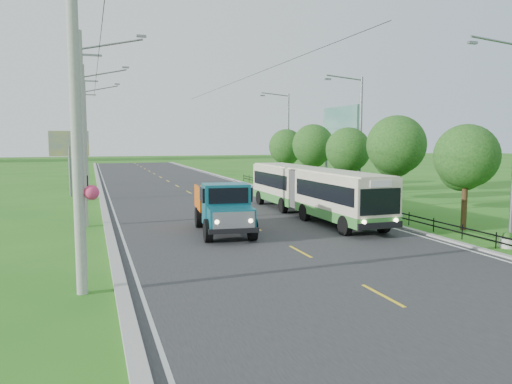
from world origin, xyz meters
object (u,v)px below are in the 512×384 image
planter_near (397,214)px  bus (312,188)px  planter_far (290,188)px  pole_far (86,133)px  tree_fourth (348,152)px  tree_fifth (313,147)px  pole_nearest (79,125)px  pole_mid (85,132)px  tree_third (396,148)px  dump_truck (223,204)px  tree_second (465,160)px  billboard_right (340,130)px  pole_near (83,128)px  streetlight_mid (359,134)px  tree_back (286,149)px  streetlight_far (287,136)px  billboard_left (69,148)px  planter_front (507,241)px  planter_mid (332,198)px

planter_near → bus: (-4.25, 2.38, 1.39)m
planter_near → planter_far: (0.00, 16.00, 0.00)m
pole_far → tree_fourth: (18.12, -18.86, -1.51)m
tree_fourth → tree_fifth: 6.01m
pole_nearest → pole_mid: 24.00m
tree_third → dump_truck: size_ratio=0.98×
pole_far → bus: 27.87m
tree_second → billboard_right: bearing=82.2°
pole_near → streetlight_mid: bearing=14.8°
tree_third → tree_fifth: (-0.00, 12.00, -0.13)m
streetlight_mid → dump_truck: (-12.55, -9.02, -3.50)m
pole_mid → tree_fourth: size_ratio=1.85×
tree_fourth → planter_far: size_ratio=8.06×
tree_back → streetlight_mid: bearing=-86.3°
planter_far → streetlight_far: bearing=71.2°
streetlight_mid → bus: (-6.30, -5.62, -3.23)m
planter_far → tree_second: bearing=-86.4°
tree_second → tree_fifth: (0.00, 18.00, 0.33)m
pole_nearest → tree_back: 34.33m
pole_far → bus: pole_far is taller
tree_second → pole_far: bearing=120.4°
streetlight_mid → dump_truck: size_ratio=1.49×
tree_fifth → tree_back: (-0.00, 6.00, -0.20)m
pole_near → billboard_left: 15.10m
pole_nearest → pole_far: 36.00m
pole_nearest → tree_back: pole_nearest is taller
planter_front → pole_mid: bearing=126.2°
streetlight_far → planter_front: (-2.04, -30.00, -4.62)m
tree_fourth → pole_far: bearing=133.9°
tree_back → bus: (-5.51, -17.76, -1.98)m
pole_near → tree_fourth: bearing=15.8°
pole_far → tree_third: size_ratio=1.67×
pole_near → streetlight_mid: (18.90, 5.00, -0.19)m
planter_front → billboard_right: 22.88m
pole_far → tree_second: (18.12, -30.86, -1.57)m
streetlight_mid → planter_mid: (-2.04, -0.00, -4.62)m
dump_truck → billboard_left: bearing=117.5°
planter_front → billboard_right: size_ratio=0.09×
streetlight_far → dump_truck: (-12.55, -23.02, -3.50)m
pole_nearest → tree_fifth: (18.10, 23.14, -1.08)m
pole_near → planter_front: size_ratio=14.93×
tree_fourth → planter_front: tree_fourth is taller
pole_mid → pole_far: bearing=90.0°
planter_front → planter_mid: (0.00, 16.00, 0.00)m
streetlight_far → planter_mid: (-2.04, -14.00, -4.62)m
pole_near → streetlight_far: 26.80m
tree_back → billboard_right: bearing=-68.3°
streetlight_far → bus: bearing=-107.8°
tree_fifth → billboard_left: 19.74m
streetlight_mid → pole_nearest: bearing=-138.0°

